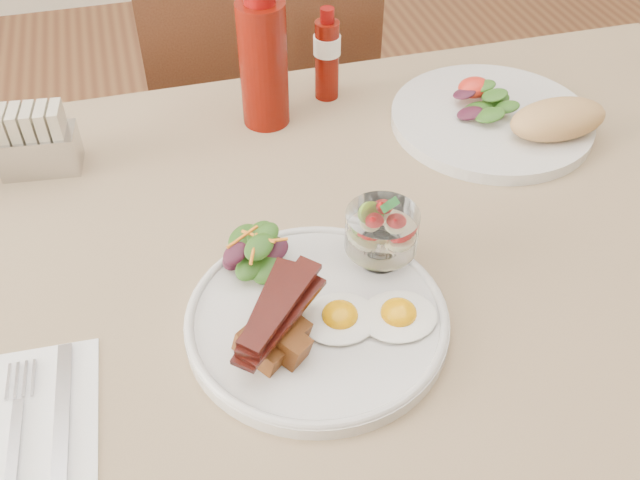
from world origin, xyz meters
TOP-DOWN VIEW (x-y plane):
  - table at (0.00, 0.00)m, footprint 1.33×0.88m
  - chair_far at (0.00, 0.66)m, footprint 0.42×0.42m
  - main_plate at (-0.08, -0.09)m, footprint 0.28×0.28m
  - fried_eggs at (-0.03, -0.11)m, footprint 0.17×0.11m
  - bacon_potato_pile at (-0.13, -0.12)m, footprint 0.11×0.12m
  - side_salad at (-0.13, -0.00)m, footprint 0.08×0.08m
  - fruit_cup at (0.01, -0.03)m, footprint 0.08×0.08m
  - second_plate at (0.28, 0.20)m, footprint 0.29×0.29m
  - ketchup_bottle at (-0.05, 0.31)m, footprint 0.08×0.08m
  - hot_sauce_bottle at (0.05, 0.35)m, footprint 0.05×0.05m
  - sugar_caddy at (-0.36, 0.28)m, footprint 0.11×0.07m
  - napkin_cutlery at (-0.37, -0.15)m, footprint 0.12×0.20m

SIDE VIEW (x-z plane):
  - chair_far at x=0.00m, z-range 0.06..0.99m
  - table at x=0.00m, z-range 0.29..1.04m
  - napkin_cutlery at x=-0.37m, z-range 0.75..0.76m
  - main_plate at x=-0.08m, z-range 0.75..0.77m
  - second_plate at x=0.28m, z-range 0.73..0.81m
  - fried_eggs at x=-0.03m, z-range 0.76..0.79m
  - side_salad at x=-0.13m, z-range 0.77..0.81m
  - sugar_caddy at x=-0.36m, z-range 0.75..0.84m
  - bacon_potato_pile at x=-0.13m, z-range 0.77..0.82m
  - fruit_cup at x=0.01m, z-range 0.77..0.85m
  - hot_sauce_bottle at x=0.05m, z-range 0.75..0.89m
  - ketchup_bottle at x=-0.05m, z-range 0.75..0.95m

